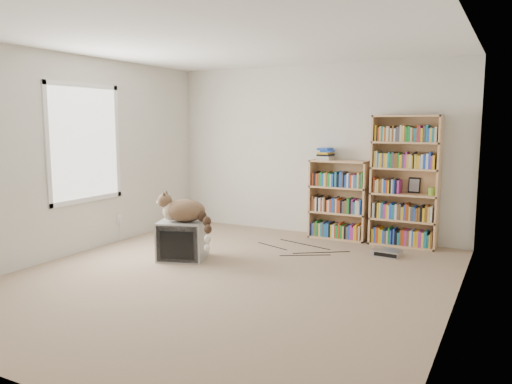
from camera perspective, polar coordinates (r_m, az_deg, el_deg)
The scene contains 17 objects.
floor at distance 5.46m, azimuth -3.24°, elevation -9.81°, with size 4.50×5.00×0.01m, color tan.
wall_back at distance 7.46m, azimuth 6.63°, elevation 4.73°, with size 4.50×0.02×2.50m, color silver.
wall_front at distance 3.34m, azimuth -26.03°, elevation 0.03°, with size 4.50×0.02×2.50m, color silver.
wall_left at distance 6.66m, azimuth -20.23°, elevation 3.91°, with size 0.02×5.00×2.50m, color silver.
wall_right at distance 4.49m, azimuth 22.10°, elevation 2.09°, with size 0.02×5.00×2.50m, color silver.
ceiling at distance 5.26m, azimuth -3.46°, elevation 17.09°, with size 4.50×5.00×0.02m, color white.
window at distance 6.77m, azimuth -18.97°, elevation 5.30°, with size 0.02×1.22×1.52m, color white.
crt_tv at distance 6.21m, azimuth -8.36°, elevation -5.41°, with size 0.68×0.65×0.48m.
cat at distance 6.02m, azimuth -7.80°, elevation -2.52°, with size 0.83×0.52×0.60m.
bookcase_tall at distance 6.98m, azimuth 16.66°, elevation 0.84°, with size 0.88×0.30×1.76m.
bookcase_short at distance 7.26m, azimuth 9.45°, elevation -1.23°, with size 0.82×0.30×1.13m.
book_stack at distance 7.22m, azimuth 8.02°, elevation 4.33°, with size 0.21×0.27×0.17m, color #A73416.
green_mug at distance 6.92m, azimuth 19.47°, elevation 0.08°, with size 0.09×0.09×0.10m, color #71A830.
framed_print at distance 7.05m, azimuth 17.65°, elevation 0.74°, with size 0.16×0.01×0.21m, color black.
dvd_player at distance 6.52m, azimuth 14.72°, elevation -6.73°, with size 0.34×0.24×0.08m, color #A7A7AB.
wall_outlet at distance 7.30m, azimuth -15.35°, elevation -2.94°, with size 0.01×0.08×0.13m, color silver.
floor_cables at distance 6.58m, azimuth 6.05°, elevation -6.68°, with size 1.20×0.70×0.01m, color black, non-canonical shape.
Camera 1 is at (2.68, -4.45, 1.66)m, focal length 35.00 mm.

